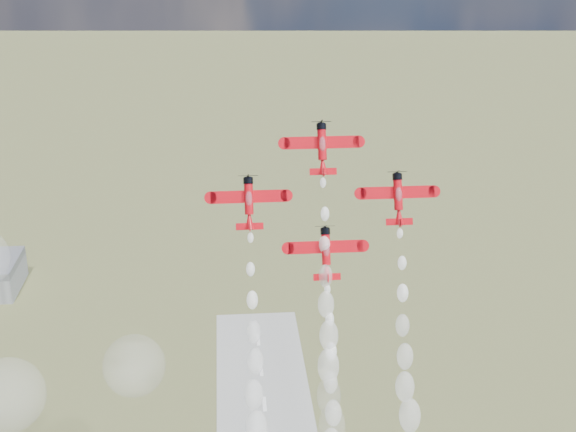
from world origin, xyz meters
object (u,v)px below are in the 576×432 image
at_px(plane_lead, 322,147).
at_px(plane_right, 398,197).
at_px(plane_slot, 326,252).
at_px(plane_left, 249,202).

xyz_separation_m(plane_lead, plane_right, (12.49, -3.62, -7.95)).
height_order(plane_right, plane_slot, plane_right).
height_order(plane_lead, plane_slot, plane_lead).
xyz_separation_m(plane_right, plane_slot, (-12.49, -3.62, -7.95)).
bearing_deg(plane_right, plane_slot, -163.81).
bearing_deg(plane_lead, plane_right, -16.19).
bearing_deg(plane_left, plane_right, 0.00).
relative_size(plane_lead, plane_left, 1.00).
relative_size(plane_lead, plane_slot, 1.00).
height_order(plane_left, plane_right, same).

